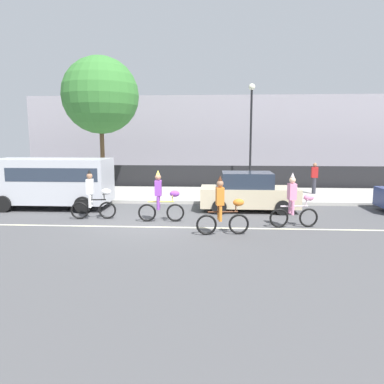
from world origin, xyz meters
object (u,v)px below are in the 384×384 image
(street_lamp_post, at_px, (251,121))
(pedestrian_onlooker, at_px, (314,177))
(parade_cyclist_pink, at_px, (295,204))
(parade_cyclist_orange, at_px, (223,209))
(parked_van_silver, at_px, (54,179))
(parade_cyclist_zebra, at_px, (93,197))
(parked_car_beige, at_px, (248,192))
(parade_cyclist_purple, at_px, (161,199))

(street_lamp_post, relative_size, pedestrian_onlooker, 3.62)
(parade_cyclist_pink, bearing_deg, parade_cyclist_orange, -155.39)
(parked_van_silver, xyz_separation_m, street_lamp_post, (9.02, 5.44, 2.71))
(parade_cyclist_orange, xyz_separation_m, street_lamp_post, (1.70, 9.51, 3.15))
(parade_cyclist_zebra, height_order, parked_car_beige, parade_cyclist_zebra)
(parade_cyclist_orange, relative_size, parked_car_beige, 0.47)
(parade_cyclist_zebra, relative_size, street_lamp_post, 0.33)
(parked_car_beige, distance_m, pedestrian_onlooker, 5.51)
(parked_van_silver, distance_m, pedestrian_onlooker, 12.90)
(parade_cyclist_purple, height_order, parade_cyclist_orange, same)
(parade_cyclist_zebra, bearing_deg, parade_cyclist_pink, -6.72)
(parade_cyclist_purple, xyz_separation_m, pedestrian_onlooker, (7.18, 6.33, 0.17))
(parked_car_beige, height_order, pedestrian_onlooker, pedestrian_onlooker)
(parade_cyclist_pink, relative_size, pedestrian_onlooker, 1.19)
(parade_cyclist_purple, bearing_deg, parade_cyclist_pink, -7.25)
(parked_car_beige, relative_size, street_lamp_post, 0.70)
(street_lamp_post, bearing_deg, parade_cyclist_pink, -84.61)
(parked_car_beige, bearing_deg, parade_cyclist_zebra, -161.27)
(parade_cyclist_zebra, xyz_separation_m, parade_cyclist_pink, (7.39, -0.87, 0.00))
(parade_cyclist_pink, relative_size, street_lamp_post, 0.33)
(parade_cyclist_pink, bearing_deg, parked_van_silver, 163.40)
(parade_cyclist_zebra, height_order, parade_cyclist_orange, same)
(parade_cyclist_zebra, height_order, parade_cyclist_pink, same)
(parade_cyclist_purple, xyz_separation_m, parade_cyclist_orange, (2.24, -1.74, 0.00))
(parade_cyclist_zebra, relative_size, parade_cyclist_purple, 1.00)
(parked_van_silver, relative_size, pedestrian_onlooker, 3.09)
(parade_cyclist_zebra, bearing_deg, street_lamp_post, 48.65)
(parade_cyclist_orange, bearing_deg, parked_van_silver, 150.97)
(parade_cyclist_orange, distance_m, street_lamp_post, 10.16)
(parade_cyclist_zebra, xyz_separation_m, parade_cyclist_purple, (2.65, -0.27, 0.00))
(parade_cyclist_orange, xyz_separation_m, parade_cyclist_pink, (2.49, 1.14, 0.00))
(parade_cyclist_purple, relative_size, pedestrian_onlooker, 1.19)
(street_lamp_post, bearing_deg, parked_car_beige, -95.72)
(parked_van_silver, relative_size, street_lamp_post, 0.85)
(pedestrian_onlooker, bearing_deg, parade_cyclist_orange, -121.41)
(pedestrian_onlooker, bearing_deg, parade_cyclist_zebra, -148.32)
(parade_cyclist_zebra, height_order, parade_cyclist_purple, same)
(parade_cyclist_purple, bearing_deg, street_lamp_post, 63.06)
(parked_van_silver, xyz_separation_m, pedestrian_onlooker, (12.25, 4.01, -0.27))
(parked_van_silver, distance_m, street_lamp_post, 10.88)
(parked_car_beige, height_order, street_lamp_post, street_lamp_post)
(parade_cyclist_purple, bearing_deg, parked_car_beige, 34.30)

